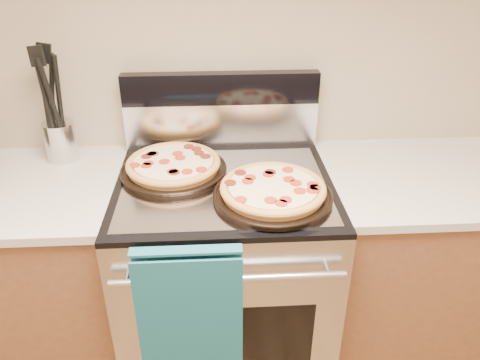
{
  "coord_description": "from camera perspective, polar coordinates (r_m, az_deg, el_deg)",
  "views": [
    {
      "loc": [
        -0.03,
        0.21,
        1.72
      ],
      "look_at": [
        0.05,
        1.55,
        0.98
      ],
      "focal_mm": 35.0,
      "sensor_mm": 36.0,
      "label": 1
    }
  ],
  "objects": [
    {
      "name": "wall_back",
      "position": [
        1.83,
        -2.51,
        17.19
      ],
      "size": [
        4.0,
        0.0,
        4.0
      ],
      "primitive_type": "plane",
      "rotation": [
        1.57,
        0.0,
        0.0
      ],
      "color": "tan",
      "rests_on": "ground"
    },
    {
      "name": "range_body",
      "position": [
        1.92,
        -1.7,
        -12.55
      ],
      "size": [
        0.76,
        0.68,
        0.9
      ],
      "primitive_type": "cube",
      "color": "#B7B7BC",
      "rests_on": "ground"
    },
    {
      "name": "oven_window",
      "position": [
        1.68,
        -1.29,
        -20.12
      ],
      "size": [
        0.56,
        0.01,
        0.4
      ],
      "primitive_type": "cube",
      "color": "black",
      "rests_on": "range_body"
    },
    {
      "name": "cooktop",
      "position": [
        1.65,
        -1.93,
        -0.51
      ],
      "size": [
        0.76,
        0.68,
        0.02
      ],
      "primitive_type": "cube",
      "color": "black",
      "rests_on": "range_body"
    },
    {
      "name": "backsplash_lower",
      "position": [
        1.89,
        -2.27,
        6.78
      ],
      "size": [
        0.76,
        0.06,
        0.18
      ],
      "primitive_type": "cube",
      "color": "silver",
      "rests_on": "cooktop"
    },
    {
      "name": "backsplash_upper",
      "position": [
        1.84,
        -2.36,
        11.12
      ],
      "size": [
        0.76,
        0.06,
        0.12
      ],
      "primitive_type": "cube",
      "color": "black",
      "rests_on": "backsplash_lower"
    },
    {
      "name": "oven_handle",
      "position": [
        1.41,
        -1.38,
        -11.99
      ],
      "size": [
        0.7,
        0.03,
        0.03
      ],
      "primitive_type": "cylinder",
      "rotation": [
        0.0,
        1.57,
        0.0
      ],
      "color": "silver",
      "rests_on": "range_body"
    },
    {
      "name": "dish_towel",
      "position": [
        1.48,
        -6.16,
        -15.04
      ],
      "size": [
        0.32,
        0.05,
        0.42
      ],
      "primitive_type": null,
      "color": "#165E6F",
      "rests_on": "oven_handle"
    },
    {
      "name": "foil_sheet",
      "position": [
        1.62,
        -1.9,
        -0.63
      ],
      "size": [
        0.7,
        0.55,
        0.01
      ],
      "primitive_type": "cube",
      "color": "gray",
      "rests_on": "cooktop"
    },
    {
      "name": "cabinet_left",
      "position": [
        2.13,
        -26.74,
        -11.86
      ],
      "size": [
        1.0,
        0.62,
        0.88
      ],
      "primitive_type": "cube",
      "color": "brown",
      "rests_on": "ground"
    },
    {
      "name": "cabinet_right",
      "position": [
        2.15,
        22.84,
        -10.34
      ],
      "size": [
        1.0,
        0.62,
        0.88
      ],
      "primitive_type": "cube",
      "color": "brown",
      "rests_on": "ground"
    },
    {
      "name": "countertop_right",
      "position": [
        1.91,
        25.4,
        0.37
      ],
      "size": [
        1.02,
        0.64,
        0.03
      ],
      "primitive_type": "cube",
      "color": "#B7AFA4",
      "rests_on": "cabinet_right"
    },
    {
      "name": "pepperoni_pizza_back",
      "position": [
        1.7,
        -8.1,
        1.69
      ],
      "size": [
        0.48,
        0.48,
        0.05
      ],
      "primitive_type": null,
      "rotation": [
        0.0,
        0.0,
        -0.34
      ],
      "color": "#C8833D",
      "rests_on": "foil_sheet"
    },
    {
      "name": "pepperoni_pizza_front",
      "position": [
        1.53,
        4.02,
        -1.36
      ],
      "size": [
        0.48,
        0.48,
        0.05
      ],
      "primitive_type": null,
      "rotation": [
        0.0,
        0.0,
        -0.3
      ],
      "color": "#C8833D",
      "rests_on": "foil_sheet"
    },
    {
      "name": "utensil_crock",
      "position": [
        1.92,
        -20.95,
        4.47
      ],
      "size": [
        0.13,
        0.13,
        0.15
      ],
      "primitive_type": "cylinder",
      "rotation": [
        0.0,
        0.0,
        0.07
      ],
      "color": "silver",
      "rests_on": "countertop_left"
    }
  ]
}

